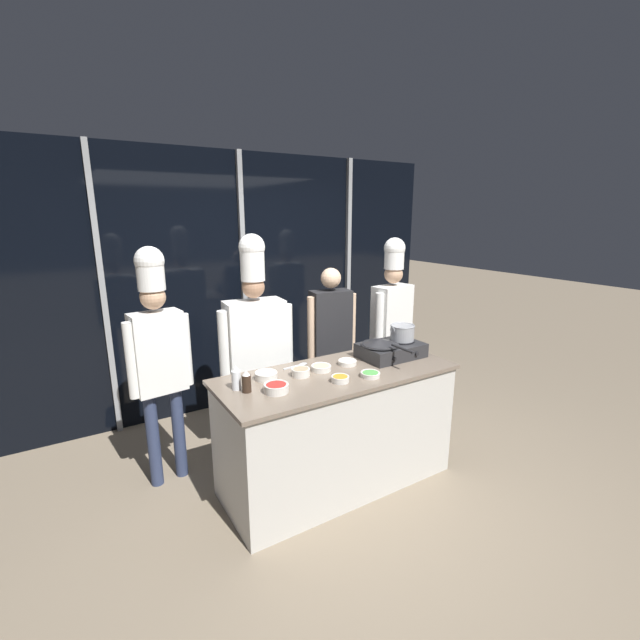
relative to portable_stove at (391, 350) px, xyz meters
name	(u,v)px	position (x,y,z in m)	size (l,w,h in m)	color
ground_plane	(336,480)	(-0.57, -0.06, -0.99)	(24.00, 24.00, 0.00)	#7F705B
window_wall_back	(243,283)	(-0.57, 1.79, 0.36)	(4.81, 0.09, 2.70)	black
demo_counter	(337,428)	(-0.57, -0.06, -0.52)	(1.82, 0.75, 0.93)	beige
portable_stove	(391,350)	(0.00, 0.00, 0.00)	(0.51, 0.36, 0.13)	#28282B
frying_pan	(380,342)	(-0.12, 0.00, 0.09)	(0.31, 0.53, 0.05)	#232326
stock_pot	(402,332)	(0.12, 0.00, 0.13)	(0.23, 0.20, 0.13)	#93969B
squeeze_bottle_clear	(236,378)	(-1.33, 0.03, 0.02)	(0.06, 0.06, 0.17)	white
squeeze_bottle_soy	(246,382)	(-1.29, -0.05, 0.01)	(0.06, 0.06, 0.15)	#332319
prep_bowl_bean_sprouts	(347,362)	(-0.41, 0.03, -0.04)	(0.15, 0.15, 0.04)	silver
prep_bowl_bell_pepper	(276,387)	(-1.12, -0.15, -0.03)	(0.17, 0.17, 0.06)	silver
prep_bowl_carrots	(340,378)	(-0.66, -0.23, -0.04)	(0.13, 0.13, 0.04)	silver
prep_bowl_mushrooms	(301,372)	(-0.84, 0.02, -0.03)	(0.14, 0.14, 0.06)	silver
prep_bowl_scallions	(370,374)	(-0.42, -0.26, -0.04)	(0.14, 0.14, 0.04)	silver
prep_bowl_ginger	(321,367)	(-0.66, 0.03, -0.04)	(0.15, 0.15, 0.04)	silver
prep_bowl_chicken	(266,375)	(-1.08, 0.09, -0.03)	(0.16, 0.16, 0.05)	silver
serving_spoon_slotted	(300,365)	(-0.75, 0.21, -0.05)	(0.22, 0.05, 0.02)	#B2B5BA
chef_head	(158,347)	(-1.70, 0.66, 0.13)	(0.48, 0.23, 1.86)	#2D3856
chef_sous	(255,339)	(-0.94, 0.62, 0.08)	(0.63, 0.29, 1.93)	#232326
person_guest	(331,335)	(-0.17, 0.65, 0.00)	(0.48, 0.24, 1.61)	#232326
chef_line	(392,315)	(0.55, 0.63, 0.10)	(0.54, 0.28, 1.85)	#232326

